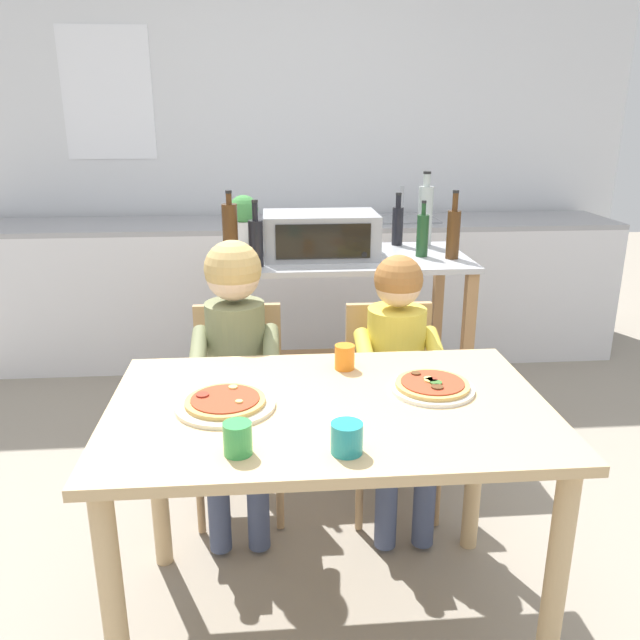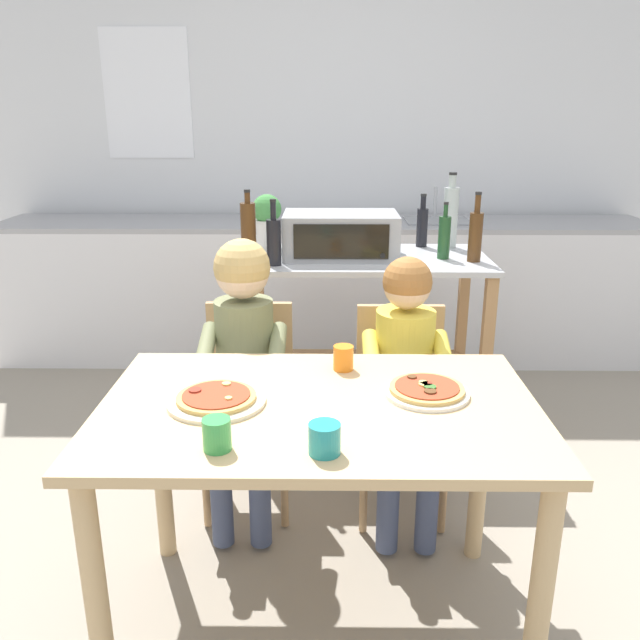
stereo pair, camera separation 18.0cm
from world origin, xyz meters
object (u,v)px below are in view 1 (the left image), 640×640
object	(u,v)px
dining_chair_right	(391,392)
pizza_plate_white	(432,386)
dining_chair_left	(239,394)
drinking_cup_orange	(345,357)
drinking_cup_teal	(347,438)
bottle_squat_spirits	(230,235)
pizza_plate_cream	(225,402)
toaster_oven	(320,235)
child_in_yellow_shirt	(399,362)
bottle_slim_sauce	(425,214)
bottle_dark_olive_oil	(256,241)
kitchen_island_cart	(344,315)
dining_table	(329,440)
bottle_tall_green_wine	(453,232)
drinking_cup_green	(238,438)
bottle_clear_vinegar	(422,235)
potted_herb_plant	(244,220)
child_in_olive_shirt	(235,349)
bottle_brown_beer	(398,224)

from	to	relation	value
dining_chair_right	pizza_plate_white	size ratio (longest dim) A/B	3.29
dining_chair_left	drinking_cup_orange	bearing A→B (deg)	-50.50
dining_chair_left	drinking_cup_teal	distance (m)	1.06
bottle_squat_spirits	pizza_plate_cream	size ratio (longest dim) A/B	1.19
pizza_plate_white	drinking_cup_teal	xyz separation A→B (m)	(-0.30, -0.34, 0.03)
toaster_oven	child_in_yellow_shirt	world-z (taller)	toaster_oven
bottle_slim_sauce	pizza_plate_white	size ratio (longest dim) A/B	1.49
bottle_squat_spirits	bottle_dark_olive_oil	bearing A→B (deg)	7.67
toaster_oven	pizza_plate_cream	bearing A→B (deg)	-105.96
dining_chair_right	pizza_plate_cream	distance (m)	0.94
dining_chair_right	kitchen_island_cart	bearing A→B (deg)	99.87
bottle_squat_spirits	drinking_cup_orange	distance (m)	0.98
kitchen_island_cart	dining_chair_right	bearing A→B (deg)	-80.13
dining_table	child_in_yellow_shirt	size ratio (longest dim) A/B	1.20
bottle_tall_green_wine	drinking_cup_teal	size ratio (longest dim) A/B	3.97
bottle_tall_green_wine	pizza_plate_white	world-z (taller)	bottle_tall_green_wine
drinking_cup_green	dining_table	bearing A→B (deg)	46.75
bottle_clear_vinegar	potted_herb_plant	xyz separation A→B (m)	(-0.83, 0.23, 0.04)
child_in_olive_shirt	pizza_plate_cream	bearing A→B (deg)	-90.02
bottle_slim_sauce	bottle_brown_beer	distance (m)	0.14
bottle_tall_green_wine	dining_chair_left	size ratio (longest dim) A/B	0.38
drinking_cup_teal	bottle_slim_sauce	bearing A→B (deg)	71.20
pizza_plate_cream	drinking_cup_teal	distance (m)	0.41
bottle_tall_green_wine	dining_table	bearing A→B (deg)	-119.54
bottle_slim_sauce	drinking_cup_green	size ratio (longest dim) A/B	4.56
pizza_plate_cream	drinking_cup_green	xyz separation A→B (m)	(0.05, -0.26, 0.03)
child_in_yellow_shirt	drinking_cup_green	distance (m)	0.98
bottle_slim_sauce	potted_herb_plant	bearing A→B (deg)	-178.13
bottle_dark_olive_oil	dining_chair_right	bearing A→B (deg)	-41.54
kitchen_island_cart	child_in_yellow_shirt	bearing A→B (deg)	-81.68
potted_herb_plant	bottle_clear_vinegar	bearing A→B (deg)	-15.39
kitchen_island_cart	bottle_slim_sauce	distance (m)	0.66
toaster_oven	drinking_cup_orange	size ratio (longest dim) A/B	6.64
bottle_clear_vinegar	bottle_squat_spirits	world-z (taller)	bottle_squat_spirits
dining_chair_right	drinking_cup_orange	world-z (taller)	drinking_cup_orange
potted_herb_plant	drinking_cup_orange	size ratio (longest dim) A/B	3.36
bottle_tall_green_wine	drinking_cup_green	world-z (taller)	bottle_tall_green_wine
bottle_clear_vinegar	pizza_plate_white	xyz separation A→B (m)	(-0.25, -1.21, -0.23)
bottle_clear_vinegar	child_in_yellow_shirt	distance (m)	0.84
dining_table	bottle_brown_beer	bearing A→B (deg)	72.22
drinking_cup_teal	pizza_plate_white	bearing A→B (deg)	48.81
child_in_olive_shirt	drinking_cup_orange	size ratio (longest dim) A/B	13.74
toaster_oven	pizza_plate_white	distance (m)	1.28
bottle_dark_olive_oil	dining_chair_right	distance (m)	0.87
toaster_oven	dining_chair_right	size ratio (longest dim) A/B	0.65
bottle_dark_olive_oil	dining_table	world-z (taller)	bottle_dark_olive_oil
bottle_clear_vinegar	potted_herb_plant	bearing A→B (deg)	164.61
bottle_squat_spirits	bottle_tall_green_wine	distance (m)	1.01
potted_herb_plant	dining_table	world-z (taller)	potted_herb_plant
bottle_tall_green_wine	pizza_plate_cream	distance (m)	1.57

